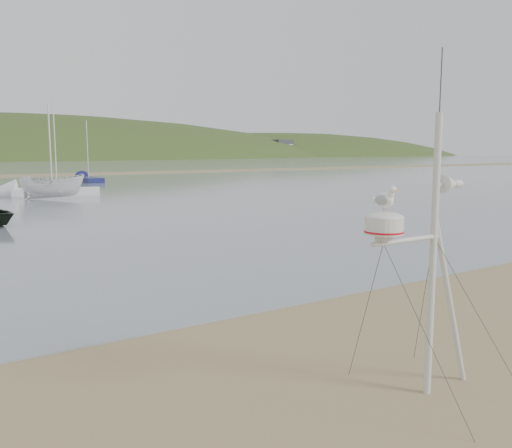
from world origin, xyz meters
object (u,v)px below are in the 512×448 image
mast_rig (430,316)px  sailboat_blue_far (84,179)px  sailboat_white_near (25,192)px  boat_white (51,166)px

mast_rig → sailboat_blue_far: bearing=78.6°
sailboat_blue_far → sailboat_white_near: bearing=-118.7°
mast_rig → boat_white: 33.41m
sailboat_white_near → sailboat_blue_far: size_ratio=1.17×
mast_rig → boat_white: (2.85, 33.27, 1.13)m
sailboat_white_near → sailboat_blue_far: (8.89, 16.21, 0.00)m
sailboat_white_near → sailboat_blue_far: sailboat_white_near is taller
mast_rig → boat_white: mast_rig is taller
sailboat_blue_far → mast_rig: bearing=-101.4°
sailboat_white_near → mast_rig: bearing=-92.9°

